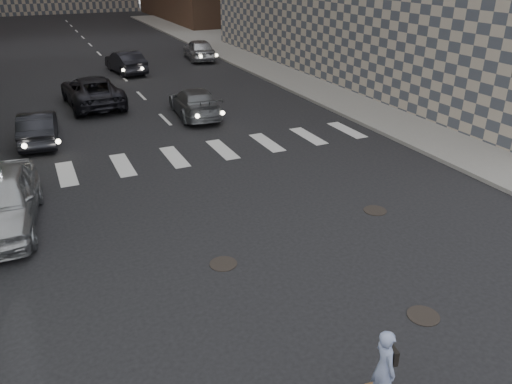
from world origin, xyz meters
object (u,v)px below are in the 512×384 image
silver_sedan (0,201)px  traffic_car_d (199,49)px  traffic_car_a (38,127)px  traffic_car_b (195,102)px  skateboarder (384,367)px  traffic_car_e (126,62)px  traffic_car_c (92,91)px

silver_sedan → traffic_car_d: bearing=65.3°
traffic_car_a → traffic_car_b: bearing=-166.9°
skateboarder → traffic_car_e: size_ratio=0.36×
traffic_car_b → traffic_car_a: bearing=13.0°
skateboarder → traffic_car_a: skateboarder is taller
traffic_car_a → traffic_car_e: 13.92m
silver_sedan → traffic_car_c: bearing=77.4°
skateboarder → traffic_car_d: (7.61, 32.00, -0.05)m
traffic_car_e → silver_sedan: bearing=61.4°
skateboarder → traffic_car_b: 18.19m
silver_sedan → traffic_car_b: silver_sedan is taller
traffic_car_e → traffic_car_d: bearing=-165.3°
traffic_car_c → traffic_car_a: bearing=57.1°
skateboarder → traffic_car_d: size_ratio=0.35×
traffic_car_d → traffic_car_e: bearing=28.9°
silver_sedan → traffic_car_d: 26.12m
skateboarder → silver_sedan: (-5.89, 9.64, -0.00)m
skateboarder → traffic_car_c: 22.06m
skateboarder → traffic_car_e: skateboarder is taller
traffic_car_a → traffic_car_e: bearing=-111.0°
silver_sedan → traffic_car_b: bearing=50.9°
skateboarder → traffic_car_c: (-1.62, 22.00, -0.06)m
traffic_car_b → traffic_car_d: bearing=-104.5°
skateboarder → silver_sedan: size_ratio=0.33×
traffic_car_b → traffic_car_e: 11.54m
traffic_car_e → traffic_car_a: bearing=56.0°
silver_sedan → skateboarder: bearing=-52.2°
traffic_car_b → traffic_car_d: 14.86m
traffic_car_c → silver_sedan: bearing=68.1°
silver_sedan → traffic_car_a: size_ratio=1.21×
traffic_car_b → traffic_car_d: size_ratio=1.02×
silver_sedan → traffic_car_b: 11.94m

